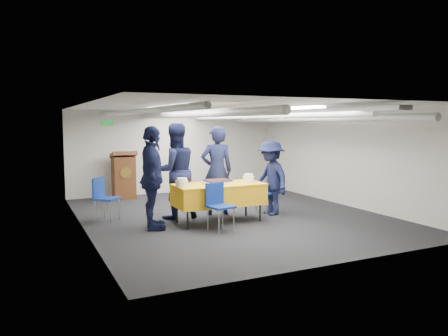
{
  "coord_description": "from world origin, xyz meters",
  "views": [
    {
      "loc": [
        -4.04,
        -8.2,
        1.98
      ],
      "look_at": [
        -0.26,
        -0.2,
        1.05
      ],
      "focal_mm": 35.0,
      "sensor_mm": 36.0,
      "label": 1
    }
  ],
  "objects_px": {
    "sheet_cake": "(218,182)",
    "sailor_a": "(217,171)",
    "podium": "(124,175)",
    "serving_table": "(219,194)",
    "chair_right": "(270,188)",
    "chair_near": "(218,202)",
    "sailor_d": "(271,178)",
    "sailor_b": "(175,171)",
    "sailor_c": "(152,178)",
    "chair_left": "(103,194)"
  },
  "relations": [
    {
      "from": "sheet_cake",
      "to": "sailor_a",
      "type": "bearing_deg",
      "value": 66.87
    },
    {
      "from": "podium",
      "to": "sailor_a",
      "type": "bearing_deg",
      "value": -63.88
    },
    {
      "from": "serving_table",
      "to": "chair_right",
      "type": "xyz_separation_m",
      "value": [
        1.42,
        0.38,
        -0.03
      ]
    },
    {
      "from": "chair_near",
      "to": "chair_right",
      "type": "relative_size",
      "value": 1.0
    },
    {
      "from": "sheet_cake",
      "to": "sailor_a",
      "type": "relative_size",
      "value": 0.27
    },
    {
      "from": "sheet_cake",
      "to": "sailor_d",
      "type": "distance_m",
      "value": 1.37
    },
    {
      "from": "chair_right",
      "to": "sailor_b",
      "type": "distance_m",
      "value": 2.16
    },
    {
      "from": "chair_right",
      "to": "sailor_a",
      "type": "xyz_separation_m",
      "value": [
        -1.16,
        0.3,
        0.41
      ]
    },
    {
      "from": "serving_table",
      "to": "sailor_d",
      "type": "bearing_deg",
      "value": 7.91
    },
    {
      "from": "serving_table",
      "to": "sailor_c",
      "type": "relative_size",
      "value": 0.93
    },
    {
      "from": "chair_near",
      "to": "sailor_d",
      "type": "height_order",
      "value": "sailor_d"
    },
    {
      "from": "serving_table",
      "to": "chair_near",
      "type": "height_order",
      "value": "chair_near"
    },
    {
      "from": "podium",
      "to": "chair_left",
      "type": "height_order",
      "value": "podium"
    },
    {
      "from": "sailor_c",
      "to": "sailor_d",
      "type": "distance_m",
      "value": 2.67
    },
    {
      "from": "sheet_cake",
      "to": "sailor_c",
      "type": "distance_m",
      "value": 1.32
    },
    {
      "from": "chair_right",
      "to": "sailor_a",
      "type": "height_order",
      "value": "sailor_a"
    },
    {
      "from": "podium",
      "to": "chair_near",
      "type": "height_order",
      "value": "podium"
    },
    {
      "from": "sailor_b",
      "to": "sheet_cake",
      "type": "bearing_deg",
      "value": 129.94
    },
    {
      "from": "chair_left",
      "to": "sailor_d",
      "type": "distance_m",
      "value": 3.5
    },
    {
      "from": "serving_table",
      "to": "podium",
      "type": "distance_m",
      "value": 3.66
    },
    {
      "from": "podium",
      "to": "chair_near",
      "type": "bearing_deg",
      "value": -78.38
    },
    {
      "from": "sailor_a",
      "to": "chair_near",
      "type": "bearing_deg",
      "value": 77.88
    },
    {
      "from": "sheet_cake",
      "to": "sailor_a",
      "type": "height_order",
      "value": "sailor_a"
    },
    {
      "from": "chair_left",
      "to": "serving_table",
      "type": "bearing_deg",
      "value": -28.85
    },
    {
      "from": "chair_right",
      "to": "chair_near",
      "type": "bearing_deg",
      "value": -150.73
    },
    {
      "from": "chair_near",
      "to": "chair_left",
      "type": "xyz_separation_m",
      "value": [
        -1.77,
        1.7,
        0.0
      ]
    },
    {
      "from": "podium",
      "to": "sheet_cake",
      "type": "bearing_deg",
      "value": -73.05
    },
    {
      "from": "serving_table",
      "to": "sailor_a",
      "type": "height_order",
      "value": "sailor_a"
    },
    {
      "from": "serving_table",
      "to": "chair_near",
      "type": "xyz_separation_m",
      "value": [
        -0.28,
        -0.58,
        -0.03
      ]
    },
    {
      "from": "chair_near",
      "to": "sailor_c",
      "type": "xyz_separation_m",
      "value": [
        -1.07,
        0.56,
        0.43
      ]
    },
    {
      "from": "sailor_c",
      "to": "sheet_cake",
      "type": "bearing_deg",
      "value": -77.33
    },
    {
      "from": "sheet_cake",
      "to": "chair_right",
      "type": "height_order",
      "value": "chair_right"
    },
    {
      "from": "chair_right",
      "to": "sailor_a",
      "type": "distance_m",
      "value": 1.26
    },
    {
      "from": "sheet_cake",
      "to": "sailor_a",
      "type": "xyz_separation_m",
      "value": [
        0.3,
        0.71,
        0.13
      ]
    },
    {
      "from": "chair_right",
      "to": "sailor_d",
      "type": "distance_m",
      "value": 0.35
    },
    {
      "from": "chair_near",
      "to": "sailor_a",
      "type": "bearing_deg",
      "value": 66.57
    },
    {
      "from": "sailor_a",
      "to": "sailor_c",
      "type": "relative_size",
      "value": 0.99
    },
    {
      "from": "serving_table",
      "to": "chair_near",
      "type": "bearing_deg",
      "value": -115.89
    },
    {
      "from": "sailor_a",
      "to": "sailor_d",
      "type": "height_order",
      "value": "sailor_a"
    },
    {
      "from": "sheet_cake",
      "to": "chair_left",
      "type": "height_order",
      "value": "chair_left"
    },
    {
      "from": "sheet_cake",
      "to": "sailor_c",
      "type": "height_order",
      "value": "sailor_c"
    },
    {
      "from": "sheet_cake",
      "to": "sailor_a",
      "type": "distance_m",
      "value": 0.79
    },
    {
      "from": "chair_right",
      "to": "sailor_d",
      "type": "xyz_separation_m",
      "value": [
        -0.11,
        -0.19,
        0.27
      ]
    },
    {
      "from": "podium",
      "to": "chair_right",
      "type": "height_order",
      "value": "podium"
    },
    {
      "from": "chair_near",
      "to": "sailor_d",
      "type": "bearing_deg",
      "value": 25.5
    },
    {
      "from": "chair_right",
      "to": "chair_left",
      "type": "xyz_separation_m",
      "value": [
        -3.47,
        0.75,
        0.0
      ]
    },
    {
      "from": "podium",
      "to": "sailor_a",
      "type": "height_order",
      "value": "sailor_a"
    },
    {
      "from": "serving_table",
      "to": "chair_left",
      "type": "relative_size",
      "value": 2.05
    },
    {
      "from": "sailor_a",
      "to": "sailor_b",
      "type": "height_order",
      "value": "sailor_b"
    },
    {
      "from": "podium",
      "to": "chair_right",
      "type": "xyz_separation_m",
      "value": [
        2.53,
        -3.11,
        -0.08
      ]
    }
  ]
}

